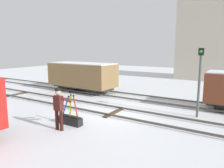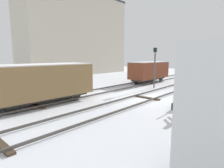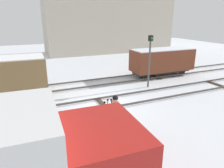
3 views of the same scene
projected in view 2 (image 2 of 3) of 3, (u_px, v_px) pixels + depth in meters
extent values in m
plane|color=silver|center=(146.00, 98.00, 12.28)|extent=(60.00, 60.00, 0.00)
cube|color=#4C4742|center=(156.00, 98.00, 11.78)|extent=(44.00, 0.07, 0.10)
cube|color=#4C4742|center=(138.00, 95.00, 12.73)|extent=(44.00, 0.07, 0.10)
cube|color=#423323|center=(0.00, 144.00, 5.80)|extent=(0.24, 1.94, 0.08)
cube|color=#423323|center=(146.00, 98.00, 12.27)|extent=(0.24, 1.94, 0.08)
cube|color=#423323|center=(192.00, 83.00, 18.74)|extent=(0.24, 1.94, 0.08)
cube|color=#423323|center=(214.00, 76.00, 25.21)|extent=(0.24, 1.94, 0.08)
cube|color=#4C4742|center=(113.00, 91.00, 14.24)|extent=(44.00, 0.07, 0.10)
cube|color=#4C4742|center=(100.00, 89.00, 15.20)|extent=(44.00, 0.07, 0.10)
cube|color=#423323|center=(36.00, 105.00, 10.42)|extent=(0.24, 1.94, 0.08)
cube|color=#423323|center=(145.00, 83.00, 19.05)|extent=(0.24, 1.94, 0.08)
cube|color=#423323|center=(186.00, 75.00, 27.67)|extent=(0.24, 1.94, 0.08)
cube|color=black|center=(179.00, 105.00, 9.92)|extent=(1.25, 0.38, 0.36)
cube|color=black|center=(179.00, 101.00, 9.89)|extent=(1.12, 0.22, 0.06)
cylinder|color=#1E47B7|center=(178.00, 94.00, 9.64)|extent=(0.48, 0.06, 0.98)
sphere|color=black|center=(180.00, 84.00, 9.72)|extent=(0.09, 0.09, 0.09)
cylinder|color=yellow|center=(180.00, 92.00, 9.85)|extent=(0.15, 0.06, 1.05)
sphere|color=black|center=(181.00, 82.00, 9.81)|extent=(0.09, 0.09, 0.09)
cylinder|color=red|center=(182.00, 91.00, 10.09)|extent=(0.27, 0.06, 1.04)
sphere|color=black|center=(182.00, 82.00, 9.93)|extent=(0.09, 0.09, 0.09)
cylinder|color=#351511|center=(194.00, 103.00, 9.35)|extent=(0.15, 0.15, 0.88)
cylinder|color=#351511|center=(195.00, 102.00, 9.54)|extent=(0.15, 0.15, 0.88)
cube|color=#4C1E19|center=(196.00, 88.00, 9.33)|extent=(0.38, 0.25, 0.63)
sphere|color=tan|center=(196.00, 79.00, 9.26)|extent=(0.24, 0.24, 0.24)
sphere|color=black|center=(196.00, 77.00, 9.24)|extent=(0.22, 0.22, 0.22)
cylinder|color=#4C1E19|center=(189.00, 85.00, 9.32)|extent=(0.12, 0.56, 0.40)
cylinder|color=#4C1E19|center=(192.00, 85.00, 9.64)|extent=(0.12, 0.58, 0.36)
cylinder|color=black|center=(222.00, 122.00, 6.62)|extent=(0.91, 0.29, 0.90)
cylinder|color=black|center=(186.00, 156.00, 4.35)|extent=(0.91, 0.29, 0.90)
cylinder|color=#4C4C4C|center=(155.00, 70.00, 16.05)|extent=(0.12, 0.12, 3.17)
cube|color=black|center=(155.00, 50.00, 15.79)|extent=(0.24, 0.24, 0.36)
sphere|color=green|center=(157.00, 50.00, 15.70)|extent=(0.14, 0.14, 0.14)
cube|color=beige|center=(77.00, 35.00, 28.65)|extent=(17.42, 5.30, 12.09)
cube|color=#2D2B28|center=(44.00, 97.00, 10.74)|extent=(5.41, 1.54, 0.20)
cube|color=olive|center=(43.00, 81.00, 10.59)|extent=(5.72, 2.46, 1.80)
cube|color=white|center=(42.00, 64.00, 10.44)|extent=(5.60, 2.36, 0.06)
cylinder|color=black|center=(14.00, 106.00, 9.00)|extent=(0.70, 0.12, 0.70)
cylinder|color=black|center=(6.00, 102.00, 9.86)|extent=(0.70, 0.12, 0.70)
cylinder|color=black|center=(76.00, 95.00, 11.63)|extent=(0.70, 0.12, 0.70)
cylinder|color=black|center=(65.00, 92.00, 12.49)|extent=(0.70, 0.12, 0.70)
cube|color=#2D2B28|center=(149.00, 79.00, 19.54)|extent=(4.90, 1.20, 0.20)
cube|color=brown|center=(149.00, 70.00, 19.40)|extent=(5.16, 1.97, 1.66)
cube|color=silver|center=(149.00, 62.00, 19.27)|extent=(5.06, 1.89, 0.06)
cylinder|color=black|center=(145.00, 81.00, 17.98)|extent=(0.70, 0.11, 0.70)
cylinder|color=black|center=(136.00, 80.00, 18.68)|extent=(0.70, 0.11, 0.70)
cylinder|color=black|center=(161.00, 78.00, 20.41)|extent=(0.70, 0.11, 0.70)
cylinder|color=black|center=(153.00, 78.00, 21.11)|extent=(0.70, 0.11, 0.70)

